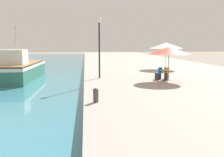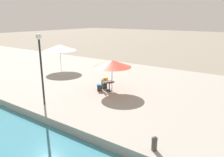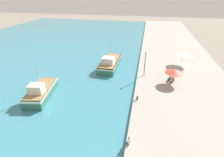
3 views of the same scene
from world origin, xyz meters
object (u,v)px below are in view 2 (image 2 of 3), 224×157
Objects in this scene: mooring_bollard at (154,143)px; cafe_chair_left at (104,84)px; cafe_chair_right at (100,87)px; lamppost at (40,58)px; cafe_umbrella_pink at (112,64)px; cafe_umbrella_white at (60,48)px; cafe_table at (109,84)px.

cafe_chair_left is at bearing 50.89° from mooring_bollard.
lamppost is (-4.29, 1.25, 2.77)m from cafe_chair_right.
cafe_umbrella_white is (2.58, 8.56, 0.27)m from cafe_umbrella_pink.
cafe_chair_right is at bearing -16.27° from lamppost.
cafe_umbrella_pink reaches higher than mooring_bollard.
cafe_umbrella_white reaches higher than cafe_chair_right.
cafe_umbrella_white reaches higher than cafe_chair_left.
cafe_table is 5.65m from lamppost.
cafe_chair_left is 5.79m from lamppost.
cafe_chair_right is (-0.66, -0.06, 0.00)m from cafe_chair_left.
cafe_chair_left is 8.84m from mooring_bollard.
cafe_table is at bearing -90.00° from cafe_chair_right.
mooring_bollard is (-5.40, -5.99, -1.82)m from cafe_umbrella_pink.
cafe_umbrella_pink is at bearing -106.81° from cafe_umbrella_white.
cafe_umbrella_white is 5.31× the size of mooring_bollard.
cafe_chair_right is (-0.47, 0.81, -1.84)m from cafe_umbrella_pink.
cafe_umbrella_pink reaches higher than cafe_chair_left.
cafe_table is (-0.09, 0.20, -1.63)m from cafe_umbrella_pink.
cafe_umbrella_white is 16.72m from mooring_bollard.
mooring_bollard is (-5.58, -6.86, 0.02)m from cafe_chair_left.
cafe_table reaches higher than mooring_bollard.
cafe_umbrella_white is at bearing 73.19° from cafe_umbrella_pink.
cafe_umbrella_white is 4.34× the size of cafe_table.
mooring_bollard is at bearing -94.48° from lamppost.
cafe_chair_left is at bearing 78.16° from cafe_umbrella_pink.
cafe_chair_left is at bearing -13.57° from lamppost.
cafe_chair_right is 8.40m from mooring_bollard.
cafe_umbrella_pink is 2.04m from cafe_chair_left.
cafe_umbrella_pink is at bearing -91.86° from cafe_chair_right.
cafe_chair_right reaches higher than cafe_table.
cafe_umbrella_pink is 3.23× the size of cafe_chair_right.
cafe_chair_left is at bearing -27.10° from cafe_chair_right.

